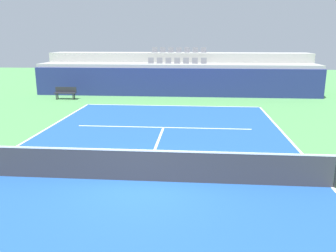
# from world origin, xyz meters

# --- Properties ---
(ground_plane) EXTENTS (80.00, 80.00, 0.00)m
(ground_plane) POSITION_xyz_m (0.00, 0.00, 0.00)
(ground_plane) COLOR #4C8C4C
(court_surface) EXTENTS (11.00, 24.00, 0.01)m
(court_surface) POSITION_xyz_m (0.00, 0.00, 0.01)
(court_surface) COLOR #1E4C99
(court_surface) RESTS_ON ground_plane
(baseline_far) EXTENTS (11.00, 0.10, 0.00)m
(baseline_far) POSITION_xyz_m (0.00, 11.95, 0.01)
(baseline_far) COLOR white
(baseline_far) RESTS_ON court_surface
(sideline_right) EXTENTS (0.10, 24.00, 0.00)m
(sideline_right) POSITION_xyz_m (5.45, 0.00, 0.01)
(sideline_right) COLOR white
(sideline_right) RESTS_ON court_surface
(service_line_far) EXTENTS (8.26, 0.10, 0.00)m
(service_line_far) POSITION_xyz_m (0.00, 6.40, 0.01)
(service_line_far) COLOR white
(service_line_far) RESTS_ON court_surface
(centre_service_line) EXTENTS (0.10, 6.40, 0.00)m
(centre_service_line) POSITION_xyz_m (0.00, 3.20, 0.01)
(centre_service_line) COLOR white
(centre_service_line) RESTS_ON court_surface
(back_wall) EXTENTS (20.95, 0.30, 2.05)m
(back_wall) POSITION_xyz_m (0.00, 15.61, 1.02)
(back_wall) COLOR navy
(back_wall) RESTS_ON ground_plane
(stands_tier_lower) EXTENTS (20.95, 2.40, 2.29)m
(stands_tier_lower) POSITION_xyz_m (0.00, 16.96, 1.15)
(stands_tier_lower) COLOR #9E9E99
(stands_tier_lower) RESTS_ON ground_plane
(stands_tier_upper) EXTENTS (20.95, 2.40, 3.02)m
(stands_tier_upper) POSITION_xyz_m (0.00, 19.36, 1.51)
(stands_tier_upper) COLOR #9E9E99
(stands_tier_upper) RESTS_ON ground_plane
(seating_row_lower) EXTENTS (4.46, 0.44, 0.44)m
(seating_row_lower) POSITION_xyz_m (0.00, 17.05, 2.42)
(seating_row_lower) COLOR slate
(seating_row_lower) RESTS_ON stands_tier_lower
(seating_row_upper) EXTENTS (4.46, 0.44, 0.44)m
(seating_row_upper) POSITION_xyz_m (0.00, 19.45, 3.15)
(seating_row_upper) COLOR slate
(seating_row_upper) RESTS_ON stands_tier_upper
(tennis_net) EXTENTS (11.08, 0.08, 1.07)m
(tennis_net) POSITION_xyz_m (0.00, 0.00, 0.51)
(tennis_net) COLOR black
(tennis_net) RESTS_ON court_surface
(player_bench) EXTENTS (1.50, 0.40, 0.85)m
(player_bench) POSITION_xyz_m (-7.61, 13.81, 0.51)
(player_bench) COLOR #232328
(player_bench) RESTS_ON ground_plane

